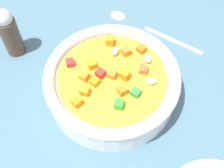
# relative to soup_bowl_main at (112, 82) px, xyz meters

# --- Properties ---
(ground_plane) EXTENTS (1.40, 1.40, 0.02)m
(ground_plane) POSITION_rel_soup_bowl_main_xyz_m (-0.00, -0.00, -0.04)
(ground_plane) COLOR #42667A
(soup_bowl_main) EXTENTS (0.21, 0.21, 0.06)m
(soup_bowl_main) POSITION_rel_soup_bowl_main_xyz_m (0.00, 0.00, 0.00)
(soup_bowl_main) COLOR white
(soup_bowl_main) RESTS_ON ground_plane
(spoon) EXTENTS (0.19, 0.10, 0.01)m
(spoon) POSITION_rel_soup_bowl_main_xyz_m (0.04, 0.16, -0.03)
(spoon) COLOR silver
(spoon) RESTS_ON ground_plane
(pepper_shaker) EXTENTS (0.03, 0.03, 0.10)m
(pepper_shaker) POSITION_rel_soup_bowl_main_xyz_m (-0.18, 0.07, 0.02)
(pepper_shaker) COLOR #4C3828
(pepper_shaker) RESTS_ON ground_plane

